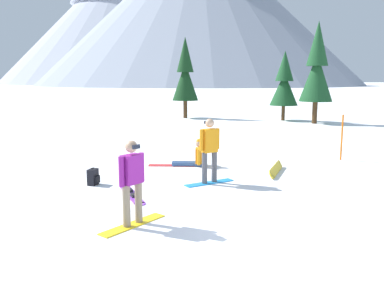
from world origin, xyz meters
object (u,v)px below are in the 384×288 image
loose_snowboard_near_right (276,169)px  trail_marker_pole (342,137)px  snowboarder_background (193,157)px  backpack_black (93,177)px  loose_snowboard_near_left (132,194)px  pine_tree_leaning (317,68)px  snowboarder_midground (210,149)px  pine_tree_young (284,83)px  pine_tree_slender (185,74)px  snowboarder_foreground (132,181)px

loose_snowboard_near_right → trail_marker_pole: trail_marker_pole is taller
snowboarder_background → backpack_black: size_ratio=3.93×
loose_snowboard_near_left → trail_marker_pole: bearing=41.4°
loose_snowboard_near_right → pine_tree_leaning: bearing=77.5°
snowboarder_midground → backpack_black: (-3.13, -0.63, -0.75)m
pine_tree_young → pine_tree_slender: bearing=173.8°
pine_tree_leaning → snowboarder_foreground: bearing=-107.7°
snowboarder_midground → trail_marker_pole: snowboarder_midground is taller
loose_snowboard_near_left → pine_tree_young: pine_tree_young is taller
trail_marker_pole → pine_tree_leaning: 12.66m
snowboarder_midground → snowboarder_foreground: bearing=-108.3°
backpack_black → pine_tree_slender: pine_tree_slender is taller
loose_snowboard_near_right → snowboarder_foreground: bearing=-121.3°
snowboarder_background → loose_snowboard_near_right: bearing=-13.8°
loose_snowboard_near_right → pine_tree_young: bearing=85.2°
snowboarder_foreground → loose_snowboard_near_left: bearing=107.9°
snowboarder_background → pine_tree_young: 16.45m
pine_tree_young → snowboarder_foreground: bearing=-101.6°
snowboarder_midground → snowboarder_background: 2.40m
loose_snowboard_near_left → pine_tree_slender: bearing=95.8°
loose_snowboard_near_left → pine_tree_slender: 20.52m
snowboarder_foreground → pine_tree_slender: pine_tree_slender is taller
pine_tree_leaning → backpack_black: bearing=-116.1°
snowboarder_background → loose_snowboard_near_right: snowboarder_background is taller
loose_snowboard_near_left → trail_marker_pole: (6.10, 5.38, 0.79)m
backpack_black → trail_marker_pole: size_ratio=0.29×
snowboarder_background → pine_tree_young: bearing=75.7°
backpack_black → loose_snowboard_near_right: bearing=23.3°
snowboarder_foreground → loose_snowboard_near_right: 5.88m
snowboarder_foreground → snowboarder_background: size_ratio=0.92×
trail_marker_pole → pine_tree_leaning: (0.85, 12.33, 2.74)m
pine_tree_leaning → snowboarder_background: bearing=-112.8°
snowboarder_foreground → pine_tree_leaning: pine_tree_leaning is taller
loose_snowboard_near_right → loose_snowboard_near_left: 4.73m
snowboarder_background → loose_snowboard_near_left: (-1.03, -3.61, -0.29)m
snowboarder_background → trail_marker_pole: (5.07, 1.77, 0.51)m
pine_tree_leaning → pine_tree_young: bearing=138.4°
snowboarder_midground → pine_tree_young: pine_tree_young is taller
snowboarder_foreground → trail_marker_pole: snowboarder_foreground is taller
pine_tree_slender → loose_snowboard_near_left: bearing=-84.2°
pine_tree_young → pine_tree_leaning: pine_tree_leaning is taller
snowboarder_midground → backpack_black: size_ratio=3.82×
pine_tree_leaning → loose_snowboard_near_left: bearing=-111.4°
snowboarder_midground → backpack_black: snowboarder_midground is taller
snowboarder_foreground → pine_tree_leaning: 20.88m
trail_marker_pole → snowboarder_midground: bearing=-137.4°
loose_snowboard_near_right → snowboarder_background: bearing=166.2°
snowboarder_background → loose_snowboard_near_right: size_ratio=0.98×
snowboarder_midground → pine_tree_slender: (-3.85, 18.73, 2.27)m
snowboarder_foreground → loose_snowboard_near_left: snowboarder_foreground is taller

